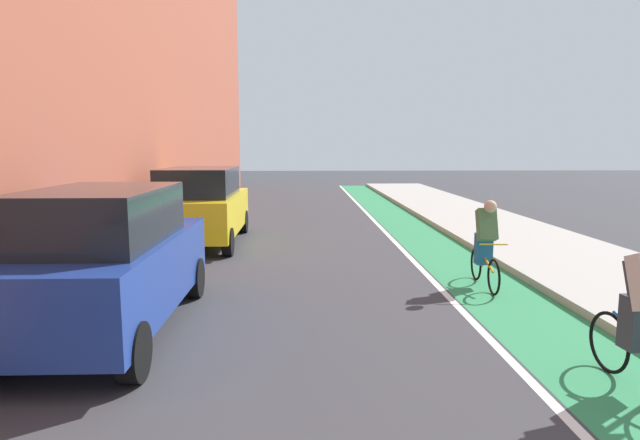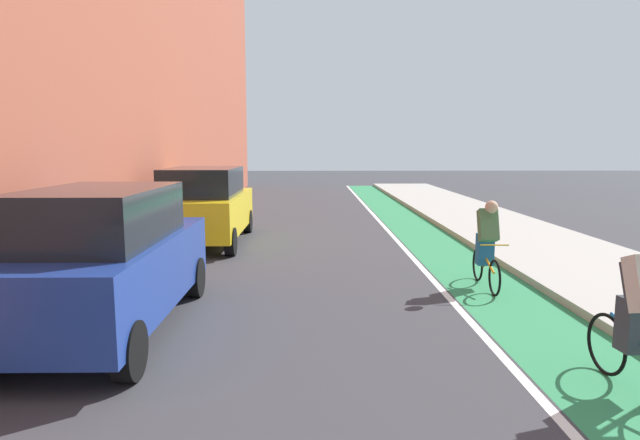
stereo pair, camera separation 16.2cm
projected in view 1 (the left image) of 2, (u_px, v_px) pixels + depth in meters
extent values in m
plane|color=#38383D|center=(313.00, 252.00, 12.82)|extent=(87.12, 87.12, 0.00)
cube|color=#2D8451|center=(422.00, 237.00, 14.91)|extent=(1.60, 39.60, 0.00)
cube|color=white|center=(390.00, 237.00, 14.87)|extent=(0.12, 39.60, 0.00)
cube|color=#A8A59E|center=(511.00, 234.00, 14.98)|extent=(3.46, 39.60, 0.14)
cube|color=navy|center=(110.00, 274.00, 7.22)|extent=(1.77, 4.36, 0.95)
cube|color=black|center=(101.00, 217.00, 6.89)|extent=(1.56, 2.62, 0.75)
cylinder|color=black|center=(98.00, 279.00, 8.87)|extent=(0.22, 0.66, 0.66)
cylinder|color=black|center=(195.00, 278.00, 8.92)|extent=(0.22, 0.66, 0.66)
cylinder|color=black|center=(134.00, 352.00, 5.69)|extent=(0.22, 0.66, 0.66)
cube|color=yellow|center=(202.00, 213.00, 13.86)|extent=(1.95, 4.51, 0.95)
cube|color=black|center=(199.00, 183.00, 13.53)|extent=(1.72, 2.71, 0.75)
cylinder|color=black|center=(183.00, 222.00, 15.58)|extent=(0.22, 0.66, 0.66)
cylinder|color=black|center=(243.00, 222.00, 15.65)|extent=(0.22, 0.66, 0.66)
cylinder|color=black|center=(150.00, 243.00, 12.21)|extent=(0.22, 0.66, 0.66)
cylinder|color=black|center=(228.00, 242.00, 12.28)|extent=(0.22, 0.66, 0.66)
torus|color=black|center=(609.00, 342.00, 5.95)|extent=(0.09, 0.69, 0.69)
cylinder|color=#1966A5|center=(632.00, 327.00, 5.57)|extent=(0.04, 0.12, 0.55)
cube|color=#333842|center=(637.00, 323.00, 5.49)|extent=(0.30, 0.26, 0.56)
torus|color=black|center=(494.00, 277.00, 9.05)|extent=(0.06, 0.63, 0.62)
torus|color=black|center=(476.00, 264.00, 10.09)|extent=(0.06, 0.63, 0.62)
cylinder|color=gold|center=(485.00, 258.00, 9.54)|extent=(0.08, 0.96, 0.33)
cylinder|color=gold|center=(482.00, 252.00, 9.71)|extent=(0.04, 0.12, 0.55)
cylinder|color=gold|center=(494.00, 244.00, 9.05)|extent=(0.48, 0.04, 0.02)
cube|color=#1E598C|center=(483.00, 249.00, 9.62)|extent=(0.29, 0.25, 0.56)
cube|color=#4C7247|center=(487.00, 225.00, 9.43)|extent=(0.33, 0.41, 0.60)
sphere|color=tan|center=(490.00, 207.00, 9.23)|extent=(0.22, 0.22, 0.22)
cube|color=#4C7247|center=(485.00, 223.00, 9.55)|extent=(0.27, 0.28, 0.39)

